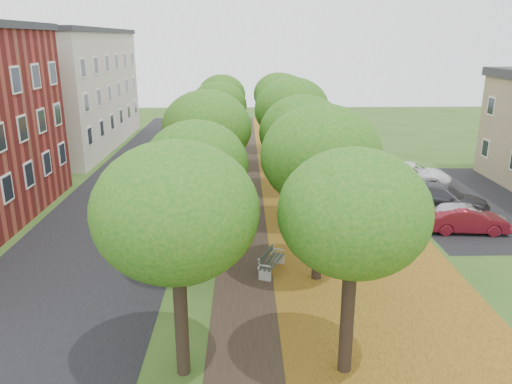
{
  "coord_description": "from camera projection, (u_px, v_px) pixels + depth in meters",
  "views": [
    {
      "loc": [
        -0.36,
        -12.67,
        9.5
      ],
      "look_at": [
        0.2,
        10.08,
        2.5
      ],
      "focal_mm": 35.0,
      "sensor_mm": 36.0,
      "label": 1
    }
  ],
  "objects": [
    {
      "name": "car_red",
      "position": [
        467.0,
        220.0,
        25.43
      ],
      "size": [
        4.11,
        1.69,
        1.33
      ],
      "primitive_type": "imported",
      "rotation": [
        0.0,
        0.0,
        1.5
      ],
      "color": "maroon",
      "rests_on": "ground"
    },
    {
      "name": "car_silver",
      "position": [
        465.0,
        217.0,
        25.7
      ],
      "size": [
        4.41,
        2.06,
        1.46
      ],
      "primitive_type": "imported",
      "rotation": [
        0.0,
        0.0,
        1.49
      ],
      "color": "silver",
      "rests_on": "ground"
    },
    {
      "name": "street_asphalt",
      "position": [
        122.0,
        209.0,
        29.06
      ],
      "size": [
        8.0,
        70.0,
        0.01
      ],
      "primitive_type": "cube",
      "color": "black",
      "rests_on": "ground"
    },
    {
      "name": "tree_row_west",
      "position": [
        211.0,
        124.0,
        27.73
      ],
      "size": [
        4.38,
        34.38,
        6.84
      ],
      "color": "black",
      "rests_on": "ground"
    },
    {
      "name": "leaf_verge",
      "position": [
        335.0,
        207.0,
        29.35
      ],
      "size": [
        7.5,
        70.0,
        0.01
      ],
      "primitive_type": "cube",
      "color": "olive",
      "rests_on": "ground"
    },
    {
      "name": "parking_lot",
      "position": [
        471.0,
        201.0,
        30.51
      ],
      "size": [
        9.0,
        16.0,
        0.01
      ],
      "primitive_type": "cube",
      "color": "black",
      "rests_on": "ground"
    },
    {
      "name": "building_cream",
      "position": [
        57.0,
        89.0,
        44.5
      ],
      "size": [
        10.3,
        20.3,
        10.4
      ],
      "color": "beige",
      "rests_on": "ground"
    },
    {
      "name": "car_white",
      "position": [
        411.0,
        174.0,
        33.91
      ],
      "size": [
        5.77,
        4.26,
        1.46
      ],
      "primitive_type": "imported",
      "rotation": [
        0.0,
        0.0,
        1.17
      ],
      "color": "white",
      "rests_on": "ground"
    },
    {
      "name": "tree_row_east",
      "position": [
        297.0,
        124.0,
        27.84
      ],
      "size": [
        4.38,
        34.38,
        6.84
      ],
      "color": "black",
      "rests_on": "ground"
    },
    {
      "name": "car_grey",
      "position": [
        442.0,
        198.0,
        28.65
      ],
      "size": [
        5.58,
        4.06,
        1.5
      ],
      "primitive_type": "imported",
      "rotation": [
        0.0,
        0.0,
        1.14
      ],
      "color": "#313136",
      "rests_on": "ground"
    },
    {
      "name": "ground",
      "position": [
        258.0,
        371.0,
        14.91
      ],
      "size": [
        120.0,
        120.0,
        0.0
      ],
      "primitive_type": "plane",
      "color": "#2D4C19",
      "rests_on": "ground"
    },
    {
      "name": "footpath",
      "position": [
        251.0,
        208.0,
        29.24
      ],
      "size": [
        3.2,
        70.0,
        0.01
      ],
      "primitive_type": "cube",
      "color": "black",
      "rests_on": "ground"
    },
    {
      "name": "bench",
      "position": [
        271.0,
        261.0,
        21.12
      ],
      "size": [
        1.24,
        1.98,
        0.9
      ],
      "rotation": [
        0.0,
        0.0,
        1.18
      ],
      "color": "#273128",
      "rests_on": "ground"
    }
  ]
}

